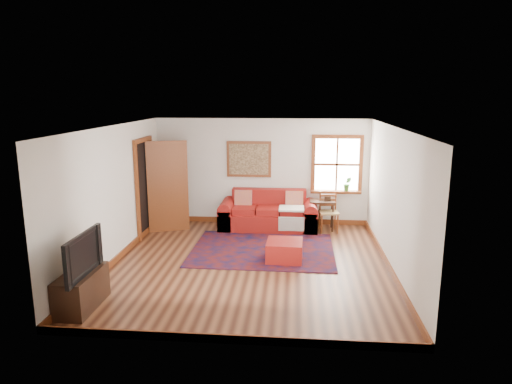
# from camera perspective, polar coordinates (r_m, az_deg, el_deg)

# --- Properties ---
(ground) EXTENTS (5.50, 5.50, 0.00)m
(ground) POSITION_cam_1_polar(r_m,az_deg,el_deg) (8.47, -0.74, -8.96)
(ground) COLOR #3F1D11
(ground) RESTS_ON ground
(room_envelope) EXTENTS (5.04, 5.54, 2.52)m
(room_envelope) POSITION_cam_1_polar(r_m,az_deg,el_deg) (8.04, -0.76, 2.12)
(room_envelope) COLOR silver
(room_envelope) RESTS_ON ground
(window) EXTENTS (1.18, 0.20, 1.38)m
(window) POSITION_cam_1_polar(r_m,az_deg,el_deg) (10.75, 10.22, 2.66)
(window) COLOR white
(window) RESTS_ON ground
(doorway) EXTENTS (0.89, 1.08, 2.14)m
(doorway) POSITION_cam_1_polar(r_m,az_deg,el_deg) (10.29, -12.04, 0.79)
(doorway) COLOR black
(doorway) RESTS_ON ground
(framed_artwork) EXTENTS (1.05, 0.07, 0.85)m
(framed_artwork) POSITION_cam_1_polar(r_m,az_deg,el_deg) (10.74, -0.90, 4.12)
(framed_artwork) COLOR brown
(framed_artwork) RESTS_ON ground
(persian_rug) EXTENTS (2.82, 2.26, 0.02)m
(persian_rug) POSITION_cam_1_polar(r_m,az_deg,el_deg) (9.18, 0.86, -7.19)
(persian_rug) COLOR #520F0B
(persian_rug) RESTS_ON ground
(red_leather_sofa) EXTENTS (2.23, 0.92, 0.87)m
(red_leather_sofa) POSITION_cam_1_polar(r_m,az_deg,el_deg) (10.56, 1.58, -3.00)
(red_leather_sofa) COLOR maroon
(red_leather_sofa) RESTS_ON ground
(red_ottoman) EXTENTS (0.68, 0.68, 0.38)m
(red_ottoman) POSITION_cam_1_polar(r_m,az_deg,el_deg) (8.59, 3.59, -7.34)
(red_ottoman) COLOR maroon
(red_ottoman) RESTS_ON ground
(side_table) EXTENTS (0.57, 0.43, 0.68)m
(side_table) POSITION_cam_1_polar(r_m,az_deg,el_deg) (10.49, 8.28, -1.71)
(side_table) COLOR #331C11
(side_table) RESTS_ON ground
(ladder_back_chair) EXTENTS (0.45, 0.43, 0.89)m
(ladder_back_chair) POSITION_cam_1_polar(r_m,az_deg,el_deg) (10.43, 9.05, -2.27)
(ladder_back_chair) COLOR tan
(ladder_back_chair) RESTS_ON ground
(media_cabinet) EXTENTS (0.44, 0.98, 0.54)m
(media_cabinet) POSITION_cam_1_polar(r_m,az_deg,el_deg) (7.22, -20.98, -11.37)
(media_cabinet) COLOR #331C11
(media_cabinet) RESTS_ON ground
(television) EXTENTS (0.14, 1.08, 0.62)m
(television) POSITION_cam_1_polar(r_m,az_deg,el_deg) (6.93, -21.54, -7.27)
(television) COLOR black
(television) RESTS_ON media_cabinet
(candle_hurricane) EXTENTS (0.12, 0.12, 0.18)m
(candle_hurricane) POSITION_cam_1_polar(r_m,az_deg,el_deg) (7.44, -19.37, -7.62)
(candle_hurricane) COLOR silver
(candle_hurricane) RESTS_ON media_cabinet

